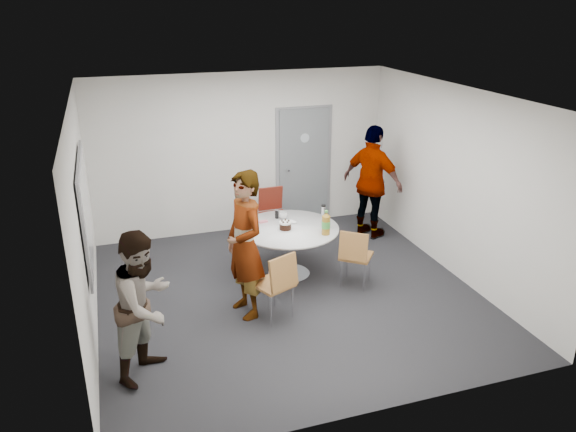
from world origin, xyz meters
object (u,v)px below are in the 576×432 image
object	(u,v)px
whiteboard	(86,210)
chair_near_right	(355,253)
table	(291,234)
chair_far	(273,209)
chair_near_left	(277,280)
person_left	(145,305)
person_main	(245,245)
door	(304,167)
person_right	(372,183)

from	to	relation	value
whiteboard	chair_near_right	xyz separation A→B (m)	(3.40, -0.29, -0.93)
table	chair_far	bearing A→B (deg)	84.88
chair_near_left	chair_near_right	world-z (taller)	chair_near_left
chair_near_left	chair_far	bearing A→B (deg)	50.83
whiteboard	person_left	world-z (taller)	whiteboard
chair_near_right	table	bearing A→B (deg)	177.25
chair_near_right	person_main	world-z (taller)	person_main
chair_near_left	person_main	distance (m)	0.59
whiteboard	table	world-z (taller)	whiteboard
person_main	door	bearing A→B (deg)	134.94
whiteboard	person_main	bearing A→B (deg)	-15.25
chair_near_left	chair_far	xyz separation A→B (m)	(0.67, 2.43, -0.01)
whiteboard	person_left	size ratio (longest dim) A/B	1.16
table	chair_near_left	bearing A→B (deg)	-116.23
chair_far	chair_near_left	bearing A→B (deg)	73.45
door	person_left	xyz separation A→B (m)	(-3.05, -3.63, -0.20)
table	person_left	size ratio (longest dim) A/B	0.87
table	person_main	size ratio (longest dim) A/B	0.75
chair_near_right	person_right	xyz separation A→B (m)	(1.01, 1.58, 0.43)
chair_far	person_right	size ratio (longest dim) A/B	0.47
chair_near_right	door	bearing A→B (deg)	124.81
table	chair_near_right	distance (m)	0.96
door	table	size ratio (longest dim) A/B	1.48
whiteboard	person_main	world-z (taller)	whiteboard
chair_near_right	person_main	xyz separation A→B (m)	(-1.59, -0.20, 0.43)
chair_near_left	person_right	size ratio (longest dim) A/B	0.48
door	whiteboard	bearing A→B (deg)	-147.34
person_main	person_left	world-z (taller)	person_main
person_left	table	bearing A→B (deg)	-12.26
chair_near_left	person_left	world-z (taller)	person_left
chair_near_left	person_left	distance (m)	1.74
door	chair_near_right	world-z (taller)	door
chair_near_right	chair_far	xyz separation A→B (m)	(-0.60, 1.94, 0.02)
table	person_main	bearing A→B (deg)	-136.69
chair_near_right	chair_far	bearing A→B (deg)	145.54
whiteboard	person_main	xyz separation A→B (m)	(1.80, -0.49, -0.50)
door	person_left	bearing A→B (deg)	-130.02
chair_near_left	person_main	world-z (taller)	person_main
person_left	door	bearing A→B (deg)	-0.13
chair_near_right	person_main	size ratio (longest dim) A/B	0.45
door	chair_near_left	xyz separation A→B (m)	(-1.43, -3.06, -0.47)
table	door	bearing A→B (deg)	65.67
table	chair_far	size ratio (longest dim) A/B	1.59
chair_near_right	person_left	size ratio (longest dim) A/B	0.52
door	person_right	world-z (taller)	door
chair_near_right	person_right	bearing A→B (deg)	95.73
chair_far	person_main	distance (m)	2.40
whiteboard	chair_far	distance (m)	3.37
door	chair_far	bearing A→B (deg)	-140.53
chair_near_right	chair_far	world-z (taller)	chair_far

